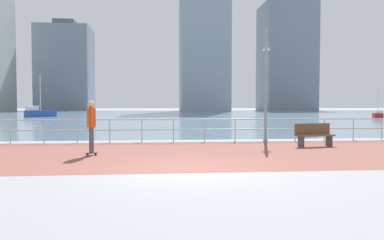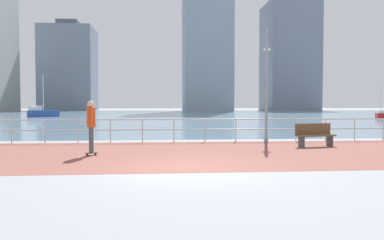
{
  "view_description": "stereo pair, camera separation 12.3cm",
  "coord_description": "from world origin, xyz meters",
  "px_view_note": "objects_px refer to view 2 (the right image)",
  "views": [
    {
      "loc": [
        -0.68,
        -9.59,
        1.68
      ],
      "look_at": [
        0.58,
        4.09,
        1.1
      ],
      "focal_mm": 34.51,
      "sensor_mm": 36.0,
      "label": 1
    },
    {
      "loc": [
        -0.56,
        -9.6,
        1.68
      ],
      "look_at": [
        0.58,
        4.09,
        1.1
      ],
      "focal_mm": 34.51,
      "sensor_mm": 36.0,
      "label": 2
    }
  ],
  "objects_px": {
    "lamppost": "(267,80)",
    "skateboarder": "(91,122)",
    "sailboat_blue": "(43,113)",
    "park_bench": "(315,135)",
    "sailboat_red": "(381,115)"
  },
  "relations": [
    {
      "from": "lamppost",
      "to": "skateboarder",
      "type": "height_order",
      "value": "lamppost"
    },
    {
      "from": "skateboarder",
      "to": "lamppost",
      "type": "bearing_deg",
      "value": 27.86
    },
    {
      "from": "sailboat_blue",
      "to": "skateboarder",
      "type": "bearing_deg",
      "value": -70.64
    },
    {
      "from": "skateboarder",
      "to": "park_bench",
      "type": "relative_size",
      "value": 1.09
    },
    {
      "from": "sailboat_blue",
      "to": "sailboat_red",
      "type": "relative_size",
      "value": 1.36
    },
    {
      "from": "sailboat_blue",
      "to": "sailboat_red",
      "type": "bearing_deg",
      "value": -12.6
    },
    {
      "from": "park_bench",
      "to": "lamppost",
      "type": "bearing_deg",
      "value": 129.75
    },
    {
      "from": "skateboarder",
      "to": "park_bench",
      "type": "distance_m",
      "value": 8.64
    },
    {
      "from": "park_bench",
      "to": "sailboat_blue",
      "type": "xyz_separation_m",
      "value": [
        -22.33,
        37.73,
        0.07
      ]
    },
    {
      "from": "sailboat_blue",
      "to": "sailboat_red",
      "type": "height_order",
      "value": "sailboat_blue"
    },
    {
      "from": "skateboarder",
      "to": "sailboat_red",
      "type": "height_order",
      "value": "sailboat_red"
    },
    {
      "from": "skateboarder",
      "to": "sailboat_blue",
      "type": "distance_m",
      "value": 42.0
    },
    {
      "from": "lamppost",
      "to": "park_bench",
      "type": "xyz_separation_m",
      "value": [
        1.47,
        -1.77,
        -2.3
      ]
    },
    {
      "from": "lamppost",
      "to": "sailboat_red",
      "type": "relative_size",
      "value": 1.19
    },
    {
      "from": "skateboarder",
      "to": "sailboat_blue",
      "type": "relative_size",
      "value": 0.31
    }
  ]
}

